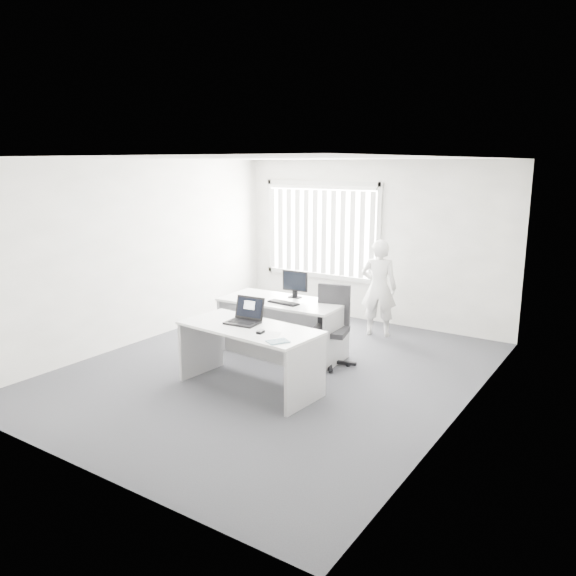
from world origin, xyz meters
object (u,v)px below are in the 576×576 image
Objects in this scene: office_chair at (330,340)px; person at (379,288)px; desk_near at (250,344)px; desk_far at (282,315)px; monitor at (295,284)px; laptop at (242,312)px.

person is (-0.00, 1.57, 0.44)m from office_chair.
desk_far is (-0.38, 1.28, 0.01)m from desk_near.
person is (0.39, 2.91, 0.21)m from desk_near.
office_chair is at bearing 1.72° from desk_far.
desk_near is 1.33m from desk_far.
monitor is at bearing 150.89° from office_chair.
person is at bearing 86.69° from desk_near.
desk_far is at bearing 169.59° from office_chair.
monitor is (-0.17, 1.48, 0.06)m from laptop.
monitor reaches higher than laptop.
monitor is (-0.70, -1.40, 0.23)m from person.
person reaches higher than monitor.
person is 3.90× the size of laptop.
desk_far is 1.31m from laptop.
office_chair is at bearing 78.04° from desk_near.
laptop reaches higher than desk_far.
desk_far is 0.81m from office_chair.
person is 1.58m from monitor.
desk_far is at bearing 110.65° from desk_near.
monitor is (-0.32, 1.52, 0.44)m from desk_near.
desk_far is at bearing 48.06° from person.
office_chair reaches higher than desk_far.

